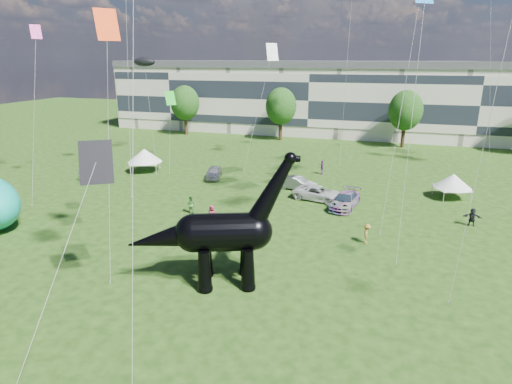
% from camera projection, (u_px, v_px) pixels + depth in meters
% --- Properties ---
extents(ground, '(220.00, 220.00, 0.00)m').
position_uv_depth(ground, '(243.00, 330.00, 22.28)').
color(ground, '#16330C').
rests_on(ground, ground).
extents(terrace_row, '(78.00, 11.00, 12.00)m').
position_uv_depth(terrace_row, '(314.00, 101.00, 79.12)').
color(terrace_row, beige).
rests_on(terrace_row, ground).
extents(tree_far_left, '(5.20, 5.20, 9.44)m').
position_uv_depth(tree_far_left, '(185.00, 100.00, 77.31)').
color(tree_far_left, '#382314').
rests_on(tree_far_left, ground).
extents(tree_mid_left, '(5.20, 5.20, 9.44)m').
position_uv_depth(tree_mid_left, '(281.00, 103.00, 72.03)').
color(tree_mid_left, '#382314').
rests_on(tree_mid_left, ground).
extents(tree_mid_right, '(5.20, 5.20, 9.44)m').
position_uv_depth(tree_mid_right, '(406.00, 107.00, 66.16)').
color(tree_mid_right, '#382314').
rests_on(tree_mid_right, ground).
extents(dinosaur_sculpture, '(10.34, 5.42, 8.66)m').
position_uv_depth(dinosaur_sculpture, '(218.00, 234.00, 26.10)').
color(dinosaur_sculpture, black).
rests_on(dinosaur_sculpture, ground).
extents(car_silver, '(2.75, 4.44, 1.41)m').
position_uv_depth(car_silver, '(214.00, 172.00, 50.28)').
color(car_silver, '#B2B3B7').
rests_on(car_silver, ground).
extents(car_grey, '(4.47, 2.43, 1.40)m').
position_uv_depth(car_grey, '(297.00, 183.00, 45.91)').
color(car_grey, slate).
rests_on(car_grey, ground).
extents(car_white, '(5.43, 3.33, 1.41)m').
position_uv_depth(car_white, '(319.00, 193.00, 42.52)').
color(car_white, silver).
rests_on(car_white, ground).
extents(car_dark, '(2.82, 5.34, 1.48)m').
position_uv_depth(car_dark, '(345.00, 200.00, 40.34)').
color(car_dark, '#595960').
rests_on(car_dark, ground).
extents(gazebo_near, '(4.61, 4.61, 2.55)m').
position_uv_depth(gazebo_near, '(453.00, 181.00, 42.78)').
color(gazebo_near, silver).
rests_on(gazebo_near, ground).
extents(gazebo_left, '(5.44, 5.44, 2.91)m').
position_uv_depth(gazebo_left, '(145.00, 156.00, 52.80)').
color(gazebo_left, silver).
rests_on(gazebo_left, ground).
extents(visitors, '(52.04, 41.40, 1.88)m').
position_uv_depth(visitors, '(297.00, 217.00, 35.79)').
color(visitors, '#3E7F33').
rests_on(visitors, ground).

